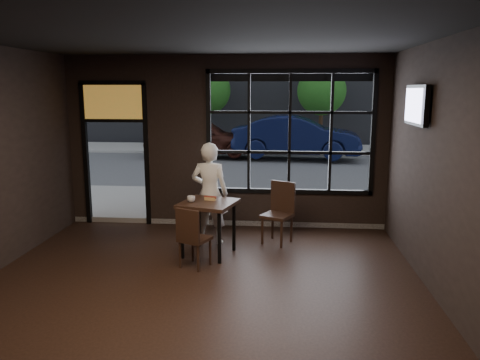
# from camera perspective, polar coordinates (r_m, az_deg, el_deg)

# --- Properties ---
(floor) EXTENTS (6.00, 7.00, 0.02)m
(floor) POSITION_cam_1_polar(r_m,az_deg,el_deg) (5.84, -6.05, -15.39)
(floor) COLOR black
(floor) RESTS_ON ground
(ceiling) EXTENTS (6.00, 7.00, 0.02)m
(ceiling) POSITION_cam_1_polar(r_m,az_deg,el_deg) (5.27, -6.79, 17.80)
(ceiling) COLOR black
(ceiling) RESTS_ON ground
(wall_right) EXTENTS (0.04, 7.00, 3.20)m
(wall_right) POSITION_cam_1_polar(r_m,az_deg,el_deg) (5.57, 25.46, -0.20)
(wall_right) COLOR black
(wall_right) RESTS_ON ground
(window_frame) EXTENTS (3.06, 0.12, 2.28)m
(window_frame) POSITION_cam_1_polar(r_m,az_deg,el_deg) (8.66, 6.07, 5.77)
(window_frame) COLOR black
(window_frame) RESTS_ON ground
(stained_transom) EXTENTS (1.20, 0.06, 0.70)m
(stained_transom) POSITION_cam_1_polar(r_m,az_deg,el_deg) (9.19, -15.18, 9.19)
(stained_transom) COLOR orange
(stained_transom) RESTS_ON ground
(street_asphalt) EXTENTS (60.00, 41.00, 0.04)m
(street_asphalt) POSITION_cam_1_polar(r_m,az_deg,el_deg) (29.26, 3.02, 5.87)
(street_asphalt) COLOR #545456
(street_asphalt) RESTS_ON ground
(building_across) EXTENTS (28.00, 12.00, 15.00)m
(building_across) POSITION_cam_1_polar(r_m,az_deg,el_deg) (28.57, 3.10, 20.89)
(building_across) COLOR #5B5956
(building_across) RESTS_ON ground
(cafe_table) EXTENTS (0.97, 0.97, 0.86)m
(cafe_table) POSITION_cam_1_polar(r_m,az_deg,el_deg) (7.42, -3.85, -5.86)
(cafe_table) COLOR black
(cafe_table) RESTS_ON floor
(chair_near) EXTENTS (0.52, 0.52, 0.91)m
(chair_near) POSITION_cam_1_polar(r_m,az_deg,el_deg) (6.93, -5.52, -6.91)
(chair_near) COLOR black
(chair_near) RESTS_ON floor
(chair_window) EXTENTS (0.61, 0.61, 1.04)m
(chair_window) POSITION_cam_1_polar(r_m,az_deg,el_deg) (7.93, 4.55, -4.09)
(chair_window) COLOR black
(chair_window) RESTS_ON floor
(man) EXTENTS (0.67, 0.48, 1.72)m
(man) POSITION_cam_1_polar(r_m,az_deg,el_deg) (7.88, -3.71, -1.62)
(man) COLOR white
(man) RESTS_ON floor
(hotdog) EXTENTS (0.21, 0.12, 0.06)m
(hotdog) POSITION_cam_1_polar(r_m,az_deg,el_deg) (7.40, -3.64, -2.25)
(hotdog) COLOR tan
(hotdog) RESTS_ON cafe_table
(cup) EXTENTS (0.14, 0.14, 0.10)m
(cup) POSITION_cam_1_polar(r_m,az_deg,el_deg) (7.30, -5.97, -2.31)
(cup) COLOR silver
(cup) RESTS_ON cafe_table
(tv) EXTENTS (0.11, 0.96, 0.56)m
(tv) POSITION_cam_1_polar(r_m,az_deg,el_deg) (7.05, 20.76, 8.52)
(tv) COLOR black
(tv) RESTS_ON wall_right
(navy_car) EXTENTS (4.79, 2.07, 1.53)m
(navy_car) POSITION_cam_1_polar(r_m,az_deg,el_deg) (17.43, 6.94, 5.27)
(navy_car) COLOR black
(navy_car) RESTS_ON street_asphalt
(maroon_car) EXTENTS (4.22, 1.82, 1.42)m
(maroon_car) POSITION_cam_1_polar(r_m,az_deg,el_deg) (17.93, -4.84, 5.28)
(maroon_car) COLOR #33140E
(maroon_car) RESTS_ON street_asphalt
(tree_left) EXTENTS (2.11, 2.11, 3.61)m
(tree_left) POSITION_cam_1_polar(r_m,az_deg,el_deg) (20.69, -4.13, 10.85)
(tree_left) COLOR #332114
(tree_left) RESTS_ON street_asphalt
(tree_right) EXTENTS (2.09, 2.09, 3.56)m
(tree_right) POSITION_cam_1_polar(r_m,az_deg,el_deg) (20.60, 9.93, 10.63)
(tree_right) COLOR #332114
(tree_right) RESTS_ON street_asphalt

